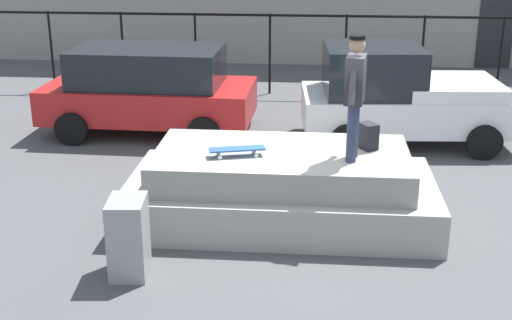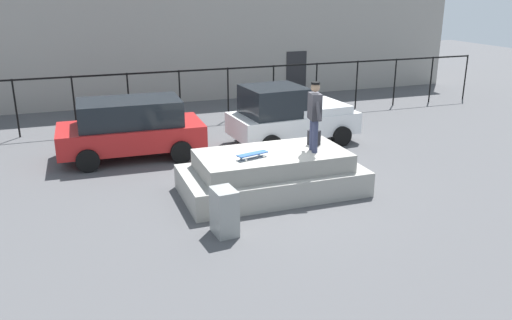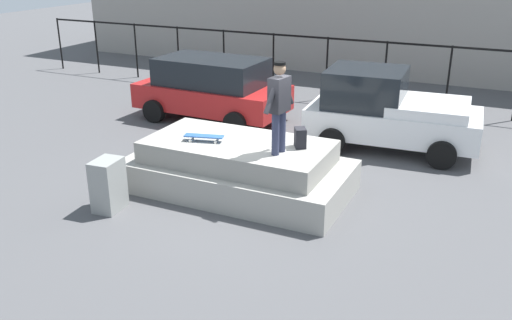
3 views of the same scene
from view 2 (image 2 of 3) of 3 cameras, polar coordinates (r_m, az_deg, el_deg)
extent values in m
plane|color=#4C4C4F|center=(13.25, 2.49, -3.11)|extent=(60.00, 60.00, 0.00)
cube|color=#9E9B93|center=(12.92, 1.76, -2.23)|extent=(4.41, 2.30, 0.60)
cube|color=gray|center=(12.75, 1.78, -0.06)|extent=(3.62, 1.88, 0.43)
cylinder|color=#2D334C|center=(12.83, 6.17, 2.82)|extent=(0.14, 0.14, 0.80)
cylinder|color=#2D334C|center=(12.63, 6.46, 2.55)|extent=(0.14, 0.14, 0.80)
cube|color=#26262B|center=(12.56, 6.43, 5.84)|extent=(0.30, 0.46, 0.63)
cylinder|color=#26262B|center=(12.80, 6.09, 6.12)|extent=(0.16, 0.42, 0.57)
cylinder|color=#26262B|center=(12.31, 6.78, 5.61)|extent=(0.16, 0.42, 0.57)
sphere|color=tan|center=(12.47, 6.50, 7.89)|extent=(0.22, 0.22, 0.22)
cylinder|color=black|center=(12.45, 6.52, 8.34)|extent=(0.24, 0.24, 0.05)
cube|color=#264C8C|center=(12.20, -0.38, 0.68)|extent=(0.80, 0.39, 0.02)
cylinder|color=silver|center=(12.18, -1.63, 0.23)|extent=(0.06, 0.04, 0.06)
cylinder|color=silver|center=(12.02, -1.11, -0.01)|extent=(0.06, 0.04, 0.06)
cylinder|color=silver|center=(12.44, 0.32, 0.65)|extent=(0.06, 0.04, 0.06)
cylinder|color=silver|center=(12.29, 0.86, 0.41)|extent=(0.06, 0.04, 0.06)
cube|color=black|center=(13.30, 6.34, 2.44)|extent=(0.31, 0.34, 0.38)
cube|color=#B21E1E|center=(15.94, -13.44, 2.63)|extent=(4.23, 2.08, 0.68)
cube|color=black|center=(15.77, -13.63, 5.10)|extent=(2.97, 1.81, 0.74)
cylinder|color=black|center=(16.95, -18.03, 1.97)|extent=(0.65, 0.24, 0.64)
cylinder|color=black|center=(15.03, -17.88, -0.08)|extent=(0.65, 0.24, 0.64)
cylinder|color=black|center=(17.13, -9.38, 2.81)|extent=(0.65, 0.24, 0.64)
cylinder|color=black|center=(15.23, -8.14, 0.89)|extent=(0.65, 0.24, 0.64)
cube|color=white|center=(17.01, 4.06, 4.08)|extent=(4.12, 2.18, 0.67)
cube|color=black|center=(16.52, 1.96, 6.49)|extent=(1.92, 1.88, 0.90)
cube|color=white|center=(17.28, 6.46, 5.80)|extent=(1.92, 1.93, 0.24)
cylinder|color=black|center=(17.43, -1.08, 3.34)|extent=(0.65, 0.26, 0.64)
cylinder|color=black|center=(15.72, 1.68, 1.64)|extent=(0.65, 0.26, 0.64)
cylinder|color=black|center=(18.50, 6.05, 4.13)|extent=(0.65, 0.26, 0.64)
cylinder|color=black|center=(16.90, 9.31, 2.60)|extent=(0.65, 0.26, 0.64)
cube|color=gray|center=(10.72, -3.47, -5.66)|extent=(0.49, 0.64, 0.98)
cylinder|color=black|center=(19.21, -24.72, 5.12)|extent=(0.06, 0.06, 1.98)
cylinder|color=black|center=(19.14, -19.21, 5.74)|extent=(0.06, 0.06, 1.98)
cylinder|color=black|center=(19.23, -13.70, 6.31)|extent=(0.06, 0.06, 1.98)
cylinder|color=black|center=(19.51, -8.29, 6.80)|extent=(0.06, 0.06, 1.98)
cylinder|color=black|center=(19.95, -3.06, 7.23)|extent=(0.06, 0.06, 1.98)
cylinder|color=black|center=(20.55, 1.91, 7.57)|extent=(0.06, 0.06, 1.98)
cylinder|color=black|center=(21.29, 6.58, 7.85)|extent=(0.06, 0.06, 1.98)
cylinder|color=black|center=(22.16, 10.91, 8.05)|extent=(0.06, 0.06, 1.98)
cylinder|color=black|center=(23.15, 14.89, 8.20)|extent=(0.06, 0.06, 1.98)
cylinder|color=black|center=(24.24, 18.54, 8.31)|extent=(0.06, 0.06, 1.98)
cylinder|color=black|center=(25.41, 21.86, 8.37)|extent=(0.06, 0.06, 1.98)
cube|color=black|center=(19.54, -5.74, 9.76)|extent=(24.00, 0.04, 0.06)
cube|color=gray|center=(26.53, -9.80, 13.37)|extent=(26.81, 7.25, 5.27)
cube|color=#262628|center=(24.84, 4.40, 9.45)|extent=(1.00, 0.06, 2.00)
camera|label=1|loc=(5.37, 47.22, 5.01)|focal=47.95mm
camera|label=3|loc=(9.42, 57.99, 8.51)|focal=38.73mm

